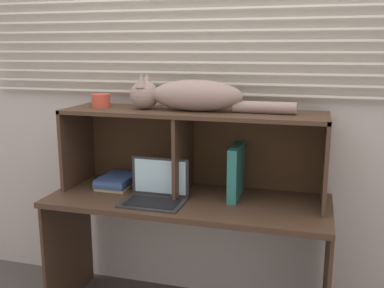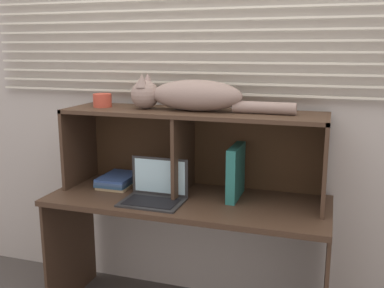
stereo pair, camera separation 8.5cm
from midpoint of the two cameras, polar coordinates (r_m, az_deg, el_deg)
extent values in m
cube|color=#BDB6AB|center=(2.65, 0.50, 5.89)|extent=(4.40, 0.04, 2.50)
cube|color=silver|center=(2.60, 0.21, 6.58)|extent=(2.77, 0.02, 0.01)
cube|color=silver|center=(2.59, 0.21, 7.89)|extent=(2.77, 0.02, 0.01)
cube|color=silver|center=(2.59, 0.22, 9.20)|extent=(2.77, 0.02, 0.01)
cube|color=silver|center=(2.58, 0.22, 10.52)|extent=(2.77, 0.02, 0.01)
cube|color=silver|center=(2.58, 0.22, 11.83)|extent=(2.77, 0.02, 0.01)
cube|color=silver|center=(2.58, 0.22, 13.15)|extent=(2.77, 0.02, 0.01)
cube|color=silver|center=(2.59, 0.22, 14.46)|extent=(2.77, 0.02, 0.01)
cube|color=silver|center=(2.59, 0.22, 15.78)|extent=(2.77, 0.02, 0.01)
cube|color=silver|center=(2.59, 0.22, 17.09)|extent=(2.77, 0.02, 0.01)
cube|color=#432E20|center=(2.45, -1.61, -7.36)|extent=(1.54, 0.59, 0.03)
cube|color=#432E20|center=(2.89, -16.46, -12.57)|extent=(0.02, 0.53, 0.71)
cube|color=#432E20|center=(2.50, 16.07, -16.64)|extent=(0.02, 0.53, 0.71)
cube|color=#432E20|center=(2.42, -1.01, 4.05)|extent=(1.46, 0.38, 0.02)
cube|color=#432E20|center=(2.76, -15.45, -0.16)|extent=(0.02, 0.38, 0.47)
cube|color=#432E20|center=(2.37, 15.93, -2.19)|extent=(0.02, 0.38, 0.47)
cube|color=#432E20|center=(2.48, -2.12, -1.31)|extent=(0.02, 0.36, 0.45)
cube|color=#442D19|center=(2.64, 0.18, -0.24)|extent=(1.46, 0.01, 0.47)
ellipsoid|color=gray|center=(2.41, -0.45, 6.30)|extent=(0.51, 0.18, 0.17)
sphere|color=gray|center=(2.51, -7.15, 6.33)|extent=(0.16, 0.16, 0.16)
cone|color=gray|center=(2.46, -7.57, 8.10)|extent=(0.07, 0.07, 0.07)
cone|color=gray|center=(2.54, -6.85, 8.23)|extent=(0.07, 0.07, 0.07)
cylinder|color=gray|center=(2.34, 8.33, 4.68)|extent=(0.33, 0.06, 0.06)
cube|color=#292929|center=(2.38, -6.08, -7.55)|extent=(0.33, 0.24, 0.01)
cube|color=#292929|center=(2.44, -5.14, -4.23)|extent=(0.33, 0.01, 0.21)
cube|color=#B2E0EA|center=(2.44, -5.17, -4.25)|extent=(0.29, 0.00, 0.19)
cube|color=black|center=(2.36, -6.19, -7.50)|extent=(0.28, 0.17, 0.00)
cube|color=#277168|center=(2.43, 4.72, -3.58)|extent=(0.05, 0.27, 0.29)
cube|color=tan|center=(2.70, -10.45, -5.21)|extent=(0.18, 0.26, 0.02)
cube|color=#2F5479|center=(2.69, -10.62, -4.89)|extent=(0.18, 0.26, 0.02)
cube|color=#3C5781|center=(2.68, -10.60, -4.56)|extent=(0.18, 0.26, 0.02)
cube|color=#324D84|center=(2.69, -10.59, -4.22)|extent=(0.18, 0.26, 0.01)
cylinder|color=#C24732|center=(2.63, -12.62, 5.48)|extent=(0.11, 0.11, 0.08)
camera|label=1|loc=(0.04, -90.99, -0.21)|focal=41.25mm
camera|label=2|loc=(0.04, 89.01, 0.21)|focal=41.25mm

